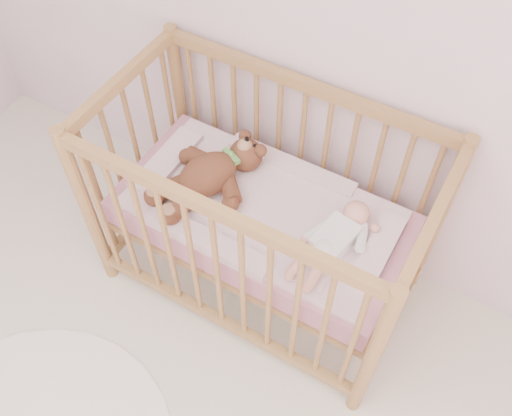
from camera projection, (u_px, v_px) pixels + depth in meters
The scene contains 5 objects.
crib at pixel (262, 217), 2.41m from camera, with size 1.36×0.76×1.00m, color tan, non-canonical shape.
mattress at pixel (262, 219), 2.43m from camera, with size 1.22×0.62×0.13m, color #CC7F97.
blanket at pixel (262, 208), 2.37m from camera, with size 1.10×0.58×0.06m, color pink, non-canonical shape.
baby at pixel (336, 235), 2.20m from camera, with size 0.23×0.49×0.12m, color white, non-canonical shape.
teddy_bear at pixel (208, 176), 2.36m from camera, with size 0.41×0.58×0.16m, color brown, non-canonical shape.
Camera 1 is at (0.65, 0.35, 2.45)m, focal length 40.00 mm.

